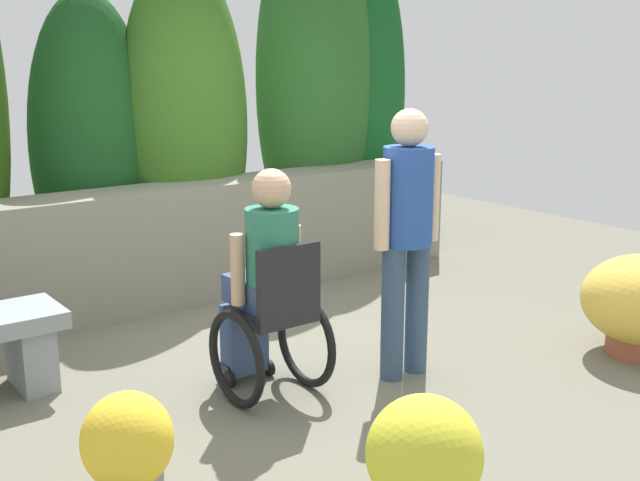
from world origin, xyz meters
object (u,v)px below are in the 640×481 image
person_standing_companion (407,226)px  flower_pot_purple_near (128,452)px  person_in_wheelchair (268,291)px  flower_pot_terracotta_by_wall (424,469)px

person_standing_companion → flower_pot_purple_near: (-1.98, -0.42, -0.65)m
person_in_wheelchair → person_standing_companion: size_ratio=0.82×
person_in_wheelchair → person_standing_companion: (0.82, -0.26, 0.32)m
person_standing_companion → flower_pot_purple_near: person_standing_companion is taller
person_standing_companion → flower_pot_terracotta_by_wall: person_standing_companion is taller
flower_pot_purple_near → person_in_wheelchair: bearing=30.4°
person_standing_companion → flower_pot_purple_near: size_ratio=2.95×
person_standing_companion → flower_pot_terracotta_by_wall: size_ratio=2.62×
person_in_wheelchair → flower_pot_purple_near: person_in_wheelchair is taller
person_in_wheelchair → flower_pot_terracotta_by_wall: 1.63m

